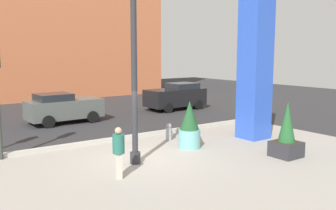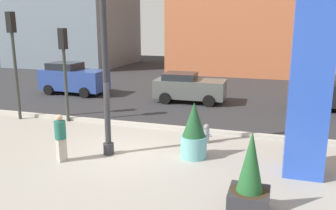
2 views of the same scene
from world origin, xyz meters
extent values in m
plane|color=#2D2D30|center=(0.00, 4.00, 0.00)|extent=(60.00, 60.00, 0.00)
cube|color=#9E998E|center=(0.00, -2.00, 0.00)|extent=(18.00, 10.00, 0.02)
cube|color=#B7B2A8|center=(0.00, 3.12, 0.08)|extent=(18.00, 0.24, 0.16)
cylinder|color=#2D2D33|center=(-0.41, -0.25, 0.20)|extent=(0.36, 0.36, 0.40)
cylinder|color=#2D2D33|center=(-0.41, -0.25, 3.39)|extent=(0.20, 0.20, 6.78)
cube|color=blue|center=(5.81, 0.09, 3.22)|extent=(1.11, 1.11, 6.45)
cube|color=#2D2D33|center=(4.49, -2.69, 0.29)|extent=(0.94, 0.94, 0.57)
cylinder|color=#382819|center=(4.49, -2.69, 0.55)|extent=(0.89, 0.89, 0.04)
cone|color=#235B2D|center=(4.49, -2.69, 1.30)|extent=(0.62, 0.62, 1.47)
cylinder|color=#6BB2B2|center=(2.42, 0.35, 0.37)|extent=(0.87, 0.87, 0.75)
cylinder|color=#382819|center=(2.42, 0.35, 0.73)|extent=(0.80, 0.80, 0.04)
cone|color=#1E4C28|center=(2.42, 0.35, 1.32)|extent=(0.76, 0.76, 1.14)
cylinder|color=#99999E|center=(2.51, 1.90, 0.28)|extent=(0.26, 0.26, 0.55)
sphere|color=#99999E|center=(2.51, 1.90, 0.63)|extent=(0.24, 0.24, 0.24)
cylinder|color=#99999E|center=(2.68, 1.90, 0.30)|extent=(0.12, 0.10, 0.10)
cylinder|color=#333833|center=(-4.07, 2.91, 1.63)|extent=(0.14, 0.14, 3.26)
cube|color=black|center=(-4.07, 2.91, 3.71)|extent=(0.28, 0.32, 0.90)
sphere|color=red|center=(-4.07, 3.08, 3.71)|extent=(0.18, 0.18, 0.18)
cylinder|color=#333833|center=(-6.41, 2.57, 1.98)|extent=(0.14, 0.14, 3.95)
cube|color=black|center=(-6.41, 2.57, 4.40)|extent=(0.28, 0.32, 0.90)
sphere|color=yellow|center=(-6.41, 2.74, 4.13)|extent=(0.18, 0.18, 0.18)
cylinder|color=black|center=(6.74, 7.96, 0.32)|extent=(0.65, 0.24, 0.64)
cylinder|color=black|center=(6.70, 9.76, 0.32)|extent=(0.65, 0.24, 0.64)
cube|color=#2D4793|center=(-7.23, 8.56, 0.89)|extent=(4.21, 1.94, 1.25)
cube|color=#1E2328|center=(-7.86, 8.58, 1.73)|extent=(1.93, 1.63, 0.42)
cylinder|color=black|center=(-5.91, 9.39, 0.32)|extent=(0.65, 0.25, 0.64)
cylinder|color=black|center=(-5.99, 7.62, 0.32)|extent=(0.65, 0.25, 0.64)
cylinder|color=black|center=(-8.48, 9.49, 0.32)|extent=(0.65, 0.25, 0.64)
cylinder|color=black|center=(-8.55, 7.72, 0.32)|extent=(0.65, 0.25, 0.64)
cube|color=#565B56|center=(0.25, 8.48, 0.77)|extent=(3.96, 1.91, 0.99)
cube|color=#1E2328|center=(-0.34, 8.46, 1.44)|extent=(1.81, 1.62, 0.37)
cylinder|color=black|center=(1.43, 9.41, 0.32)|extent=(0.65, 0.24, 0.64)
cylinder|color=black|center=(1.49, 7.63, 0.32)|extent=(0.65, 0.24, 0.64)
cylinder|color=black|center=(-0.99, 9.33, 0.32)|extent=(0.65, 0.24, 0.64)
cylinder|color=black|center=(-0.93, 7.55, 0.32)|extent=(0.65, 0.24, 0.64)
cube|color=#B2AD9E|center=(-1.57, -1.28, 0.39)|extent=(0.30, 0.34, 0.78)
cylinder|color=#236656|center=(-1.57, -1.28, 1.07)|extent=(0.48, 0.48, 0.58)
sphere|color=tan|center=(-1.57, -1.28, 1.47)|extent=(0.21, 0.21, 0.21)
camera|label=1|loc=(-6.58, -10.98, 3.76)|focal=39.74mm
camera|label=2|loc=(4.98, -10.52, 4.43)|focal=37.86mm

